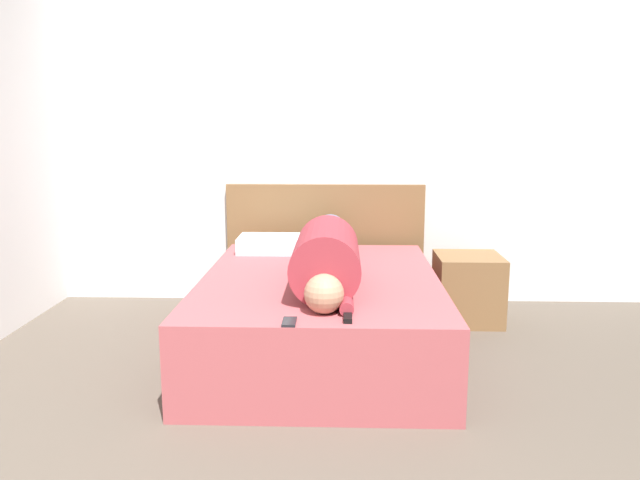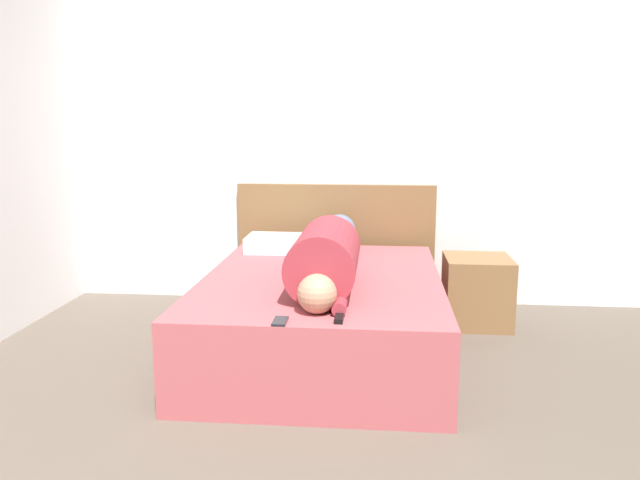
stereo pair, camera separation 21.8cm
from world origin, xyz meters
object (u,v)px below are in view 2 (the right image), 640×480
object	(u,v)px
pillow_near_headboard	(281,243)
tv_remote	(339,317)
bed	(322,314)
person_lying	(328,253)
nightstand	(477,291)
cell_phone	(280,321)

from	to	relation	value
pillow_near_headboard	tv_remote	world-z (taller)	pillow_near_headboard
bed	pillow_near_headboard	bearing A→B (deg)	117.17
person_lying	bed	bearing A→B (deg)	118.22
bed	nightstand	bearing A→B (deg)	32.11
nightstand	person_lying	world-z (taller)	person_lying
nightstand	pillow_near_headboard	size ratio (longest dim) A/B	0.98
bed	person_lying	bearing A→B (deg)	-61.78
bed	tv_remote	bearing A→B (deg)	-79.27
pillow_near_headboard	tv_remote	xyz separation A→B (m)	(0.53, -1.55, -0.04)
pillow_near_headboard	bed	bearing A→B (deg)	-62.83
nightstand	tv_remote	size ratio (longest dim) A/B	3.20
nightstand	person_lying	distance (m)	1.29
bed	cell_phone	bearing A→B (deg)	-97.14
cell_phone	tv_remote	bearing A→B (deg)	14.25
nightstand	bed	bearing A→B (deg)	-147.89
nightstand	person_lying	bearing A→B (deg)	-143.53
pillow_near_headboard	cell_phone	world-z (taller)	pillow_near_headboard
person_lying	tv_remote	size ratio (longest dim) A/B	11.81
cell_phone	person_lying	bearing A→B (deg)	79.18
person_lying	tv_remote	world-z (taller)	person_lying
nightstand	cell_phone	distance (m)	1.94
person_lying	pillow_near_headboard	size ratio (longest dim) A/B	3.63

